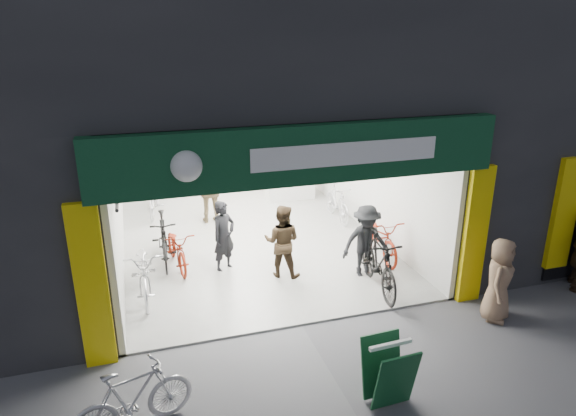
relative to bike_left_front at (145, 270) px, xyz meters
name	(u,v)px	position (x,y,z in m)	size (l,w,h in m)	color
ground	(302,326)	(2.50, -1.89, -0.52)	(60.00, 60.00, 0.00)	#56565B
building	(273,50)	(3.41, 3.09, 3.79)	(17.00, 10.27, 8.00)	#232326
bike_left_front	(145,270)	(0.00, 0.00, 0.00)	(0.69, 1.98, 1.04)	silver
bike_left_midfront	(164,239)	(0.45, 1.33, 0.03)	(0.52, 1.83, 1.10)	black
bike_left_midback	(177,248)	(0.70, 1.05, -0.08)	(0.58, 1.66, 0.87)	maroon
bike_left_back	(153,193)	(0.43, 4.50, 0.07)	(0.55, 1.96, 1.18)	#ACABB0
bike_right_front	(379,263)	(4.30, -1.13, 0.06)	(0.55, 1.94, 1.17)	black
bike_right_mid	(379,237)	(5.00, 0.24, -0.04)	(0.64, 1.85, 0.97)	#9A220E
bike_right_back	(337,202)	(5.00, 2.64, -0.03)	(0.46, 1.63, 0.98)	silver
parked_bike	(133,400)	(-0.30, -3.53, -0.05)	(0.45, 1.58, 0.95)	#B8B8BD
customer_a	(224,237)	(1.63, 0.60, 0.24)	(0.56, 0.37, 1.53)	black
customer_b	(282,242)	(2.70, -0.02, 0.25)	(0.75, 0.58, 1.54)	#362718
customer_c	(366,242)	(4.30, -0.54, 0.25)	(1.00, 0.57, 1.54)	black
customer_d	(211,190)	(1.81, 3.38, 0.39)	(1.06, 0.44, 1.82)	olive
pedestrian_near	(499,280)	(5.80, -2.66, 0.23)	(0.74, 0.48, 1.51)	#8C6B51
sandwich_board	(388,371)	(3.00, -4.02, -0.02)	(0.62, 0.63, 0.91)	#104222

